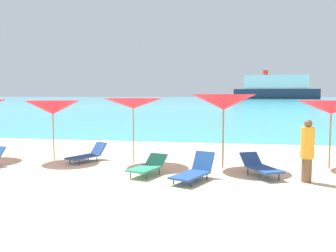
{
  "coord_description": "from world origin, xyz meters",
  "views": [
    {
      "loc": [
        4.69,
        -7.2,
        2.33
      ],
      "look_at": [
        2.47,
        5.38,
        1.2
      ],
      "focal_mm": 37.39,
      "sensor_mm": 36.0,
      "label": 1
    }
  ],
  "objects_px": {
    "lounge_chair_1": "(260,166)",
    "lounge_chair_5": "(148,166)",
    "umbrella_4": "(133,103)",
    "lounge_chair_2": "(194,171)",
    "umbrella_3": "(53,107)",
    "beachgoer_0": "(307,149)",
    "cruise_ship": "(275,88)",
    "lounge_chair_6": "(88,154)",
    "umbrella_5": "(224,102)",
    "umbrella_6": "(331,107)"
  },
  "relations": [
    {
      "from": "umbrella_5",
      "to": "beachgoer_0",
      "type": "relative_size",
      "value": 1.4
    },
    {
      "from": "lounge_chair_5",
      "to": "cruise_ship",
      "type": "height_order",
      "value": "cruise_ship"
    },
    {
      "from": "umbrella_3",
      "to": "beachgoer_0",
      "type": "bearing_deg",
      "value": -12.33
    },
    {
      "from": "umbrella_5",
      "to": "lounge_chair_2",
      "type": "height_order",
      "value": "umbrella_5"
    },
    {
      "from": "umbrella_4",
      "to": "lounge_chair_6",
      "type": "height_order",
      "value": "umbrella_4"
    },
    {
      "from": "lounge_chair_1",
      "to": "lounge_chair_6",
      "type": "distance_m",
      "value": 5.9
    },
    {
      "from": "lounge_chair_6",
      "to": "lounge_chair_2",
      "type": "bearing_deg",
      "value": -2.95
    },
    {
      "from": "lounge_chair_2",
      "to": "lounge_chair_6",
      "type": "height_order",
      "value": "lounge_chair_2"
    },
    {
      "from": "lounge_chair_5",
      "to": "lounge_chair_1",
      "type": "bearing_deg",
      "value": 25.68
    },
    {
      "from": "umbrella_4",
      "to": "beachgoer_0",
      "type": "xyz_separation_m",
      "value": [
        5.26,
        -1.7,
        -1.17
      ]
    },
    {
      "from": "umbrella_4",
      "to": "beachgoer_0",
      "type": "relative_size",
      "value": 1.32
    },
    {
      "from": "umbrella_6",
      "to": "lounge_chair_1",
      "type": "distance_m",
      "value": 3.17
    },
    {
      "from": "umbrella_5",
      "to": "umbrella_3",
      "type": "bearing_deg",
      "value": 177.58
    },
    {
      "from": "umbrella_4",
      "to": "umbrella_6",
      "type": "xyz_separation_m",
      "value": [
        6.36,
        0.29,
        -0.1
      ]
    },
    {
      "from": "umbrella_4",
      "to": "lounge_chair_2",
      "type": "distance_m",
      "value": 3.56
    },
    {
      "from": "umbrella_4",
      "to": "lounge_chair_1",
      "type": "height_order",
      "value": "umbrella_4"
    },
    {
      "from": "beachgoer_0",
      "to": "lounge_chair_1",
      "type": "bearing_deg",
      "value": 102.48
    },
    {
      "from": "beachgoer_0",
      "to": "cruise_ship",
      "type": "relative_size",
      "value": 0.03
    },
    {
      "from": "beachgoer_0",
      "to": "umbrella_3",
      "type": "bearing_deg",
      "value": 113.87
    },
    {
      "from": "cruise_ship",
      "to": "lounge_chair_1",
      "type": "bearing_deg",
      "value": -94.92
    },
    {
      "from": "umbrella_6",
      "to": "beachgoer_0",
      "type": "relative_size",
      "value": 1.31
    },
    {
      "from": "lounge_chair_6",
      "to": "cruise_ship",
      "type": "relative_size",
      "value": 0.03
    },
    {
      "from": "umbrella_5",
      "to": "cruise_ship",
      "type": "bearing_deg",
      "value": 82.6
    },
    {
      "from": "beachgoer_0",
      "to": "lounge_chair_5",
      "type": "bearing_deg",
      "value": 125.36
    },
    {
      "from": "beachgoer_0",
      "to": "lounge_chair_2",
      "type": "bearing_deg",
      "value": 133.33
    },
    {
      "from": "umbrella_3",
      "to": "lounge_chair_2",
      "type": "bearing_deg",
      "value": -22.43
    },
    {
      "from": "umbrella_6",
      "to": "cruise_ship",
      "type": "bearing_deg",
      "value": 83.45
    },
    {
      "from": "umbrella_3",
      "to": "lounge_chair_5",
      "type": "bearing_deg",
      "value": -24.15
    },
    {
      "from": "lounge_chair_1",
      "to": "lounge_chair_5",
      "type": "relative_size",
      "value": 1.06
    },
    {
      "from": "lounge_chair_2",
      "to": "umbrella_4",
      "type": "bearing_deg",
      "value": 161.13
    },
    {
      "from": "umbrella_5",
      "to": "umbrella_4",
      "type": "bearing_deg",
      "value": 177.17
    },
    {
      "from": "lounge_chair_1",
      "to": "lounge_chair_2",
      "type": "relative_size",
      "value": 0.99
    },
    {
      "from": "lounge_chair_1",
      "to": "umbrella_3",
      "type": "bearing_deg",
      "value": 143.96
    },
    {
      "from": "umbrella_3",
      "to": "lounge_chair_2",
      "type": "relative_size",
      "value": 1.3
    },
    {
      "from": "umbrella_5",
      "to": "lounge_chair_1",
      "type": "relative_size",
      "value": 1.44
    },
    {
      "from": "lounge_chair_2",
      "to": "lounge_chair_6",
      "type": "xyz_separation_m",
      "value": [
        -3.96,
        2.1,
        -0.02
      ]
    },
    {
      "from": "cruise_ship",
      "to": "beachgoer_0",
      "type": "bearing_deg",
      "value": -94.61
    },
    {
      "from": "lounge_chair_2",
      "to": "beachgoer_0",
      "type": "height_order",
      "value": "beachgoer_0"
    },
    {
      "from": "umbrella_6",
      "to": "lounge_chair_6",
      "type": "relative_size",
      "value": 1.37
    },
    {
      "from": "umbrella_5",
      "to": "lounge_chair_1",
      "type": "height_order",
      "value": "umbrella_5"
    },
    {
      "from": "lounge_chair_6",
      "to": "beachgoer_0",
      "type": "bearing_deg",
      "value": 11.0
    },
    {
      "from": "umbrella_3",
      "to": "cruise_ship",
      "type": "height_order",
      "value": "cruise_ship"
    },
    {
      "from": "umbrella_3",
      "to": "lounge_chair_6",
      "type": "height_order",
      "value": "umbrella_3"
    },
    {
      "from": "lounge_chair_2",
      "to": "cruise_ship",
      "type": "xyz_separation_m",
      "value": [
        28.97,
        219.29,
        6.35
      ]
    },
    {
      "from": "umbrella_3",
      "to": "beachgoer_0",
      "type": "xyz_separation_m",
      "value": [
        8.26,
        -1.8,
        -1.01
      ]
    },
    {
      "from": "cruise_ship",
      "to": "lounge_chair_6",
      "type": "bearing_deg",
      "value": -96.46
    },
    {
      "from": "umbrella_3",
      "to": "umbrella_5",
      "type": "bearing_deg",
      "value": -2.42
    },
    {
      "from": "umbrella_5",
      "to": "lounge_chair_1",
      "type": "bearing_deg",
      "value": -43.84
    },
    {
      "from": "lounge_chair_1",
      "to": "lounge_chair_6",
      "type": "height_order",
      "value": "lounge_chair_6"
    },
    {
      "from": "umbrella_4",
      "to": "umbrella_3",
      "type": "bearing_deg",
      "value": 177.99
    }
  ]
}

